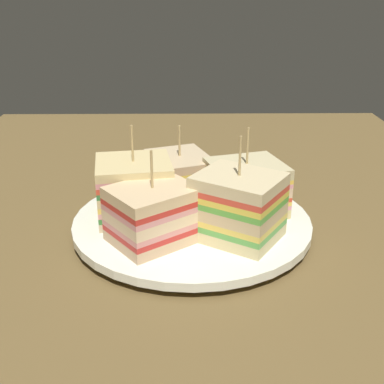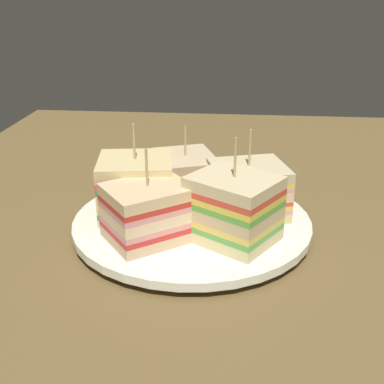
% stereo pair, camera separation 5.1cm
% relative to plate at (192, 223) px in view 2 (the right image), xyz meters
% --- Properties ---
extents(ground_plane, '(1.05, 0.75, 0.02)m').
position_rel_plate_xyz_m(ground_plane, '(0.00, 0.00, -0.02)').
color(ground_plane, brown).
extents(plate, '(0.25, 0.25, 0.02)m').
position_rel_plate_xyz_m(plate, '(0.00, 0.00, 0.00)').
color(plate, white).
rests_on(plate, ground_plane).
extents(sandwich_wedge_0, '(0.08, 0.09, 0.10)m').
position_rel_plate_xyz_m(sandwich_wedge_0, '(-0.01, -0.06, 0.04)').
color(sandwich_wedge_0, beige).
rests_on(sandwich_wedge_0, plate).
extents(sandwich_wedge_1, '(0.10, 0.10, 0.09)m').
position_rel_plate_xyz_m(sandwich_wedge_1, '(0.05, -0.04, 0.03)').
color(sandwich_wedge_1, '#DAB28A').
rests_on(sandwich_wedge_1, plate).
extents(sandwich_wedge_2, '(0.10, 0.10, 0.10)m').
position_rel_plate_xyz_m(sandwich_wedge_2, '(0.04, 0.04, 0.04)').
color(sandwich_wedge_2, beige).
rests_on(sandwich_wedge_2, plate).
extents(sandwich_wedge_3, '(0.09, 0.09, 0.09)m').
position_rel_plate_xyz_m(sandwich_wedge_3, '(-0.02, 0.06, 0.03)').
color(sandwich_wedge_3, '#D9C17D').
rests_on(sandwich_wedge_3, plate).
extents(sandwich_wedge_4, '(0.09, 0.09, 0.08)m').
position_rel_plate_xyz_m(sandwich_wedge_4, '(-0.06, -0.01, 0.03)').
color(sandwich_wedge_4, beige).
rests_on(sandwich_wedge_4, plate).
extents(chip_pile, '(0.06, 0.07, 0.02)m').
position_rel_plate_xyz_m(chip_pile, '(0.00, 0.00, 0.02)').
color(chip_pile, '#F1D672').
rests_on(chip_pile, plate).
extents(spoon, '(0.15, 0.05, 0.01)m').
position_rel_plate_xyz_m(spoon, '(-0.21, -0.07, -0.01)').
color(spoon, silver).
rests_on(spoon, ground_plane).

